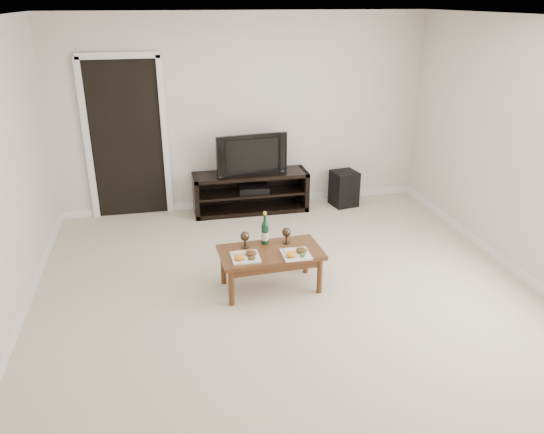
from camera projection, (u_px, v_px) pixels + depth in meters
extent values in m
plane|color=beige|center=(293.00, 305.00, 5.11)|extent=(5.50, 5.50, 0.00)
cube|color=silver|center=(244.00, 114.00, 7.11)|extent=(5.00, 0.04, 2.60)
cube|color=white|center=(298.00, 15.00, 4.11)|extent=(5.00, 5.50, 0.04)
cube|color=black|center=(127.00, 140.00, 6.89)|extent=(0.90, 0.02, 2.05)
cube|color=black|center=(251.00, 192.00, 7.27)|extent=(1.56, 0.45, 0.55)
imported|color=black|center=(250.00, 153.00, 7.05)|extent=(0.97, 0.24, 0.55)
cube|color=black|center=(254.00, 189.00, 7.25)|extent=(0.42, 0.33, 0.08)
cube|color=black|center=(344.00, 188.00, 7.49)|extent=(0.38, 0.38, 0.50)
cube|color=#542C17|center=(271.00, 269.00, 5.34)|extent=(1.04, 0.60, 0.42)
cube|color=white|center=(245.00, 255.00, 5.10)|extent=(0.27, 0.27, 0.07)
cube|color=white|center=(296.00, 252.00, 5.15)|extent=(0.27, 0.27, 0.07)
cylinder|color=#0E3419|center=(265.00, 228.00, 5.34)|extent=(0.07, 0.07, 0.35)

